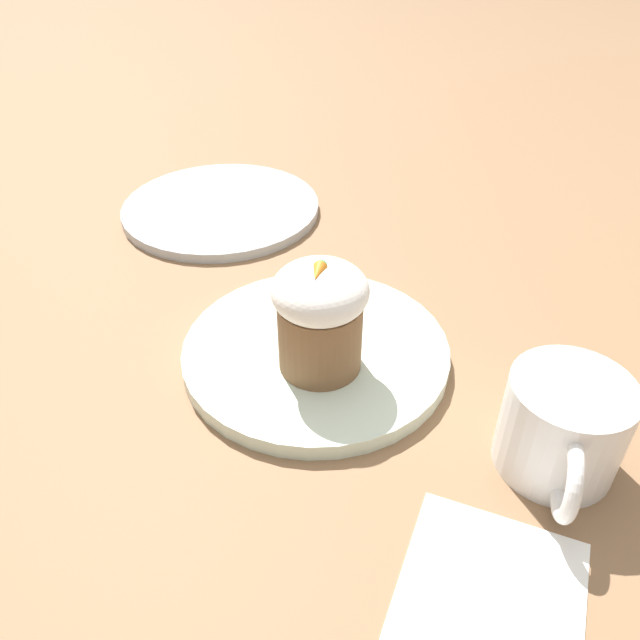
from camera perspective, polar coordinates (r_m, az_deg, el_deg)
The scene contains 7 objects.
ground_plane at distance 0.58m, azimuth -0.38°, elevation -3.48°, with size 4.00×4.00×0.00m, color #846042.
dessert_plate at distance 0.58m, azimuth -0.38°, elevation -2.90°, with size 0.24×0.24×0.02m.
carrot_cake at distance 0.52m, azimuth -0.00°, elevation 0.49°, with size 0.08×0.08×0.11m.
spoon at distance 0.58m, azimuth -0.05°, elevation -1.20°, with size 0.11×0.04×0.01m.
coffee_cup at distance 0.50m, azimuth 21.30°, elevation -9.19°, with size 0.13×0.09×0.08m.
side_plate at distance 0.83m, azimuth -9.02°, elevation 10.08°, with size 0.25×0.25×0.01m.
paper_napkin at distance 0.44m, azimuth 15.19°, elevation -23.70°, with size 0.15×0.13×0.00m.
Camera 1 is at (0.43, 0.11, 0.38)m, focal length 35.00 mm.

